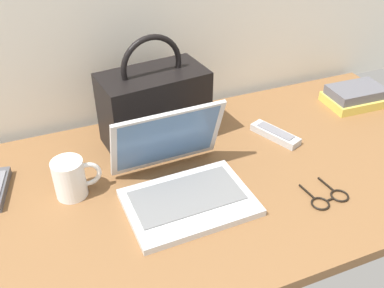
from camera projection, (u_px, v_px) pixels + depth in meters
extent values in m
cube|color=brown|center=(206.00, 181.00, 1.16)|extent=(1.60, 0.76, 0.03)
cube|color=silver|center=(189.00, 202.00, 1.06)|extent=(0.32, 0.23, 0.02)
cube|color=slate|center=(187.00, 195.00, 1.07)|extent=(0.27, 0.15, 0.00)
cube|color=silver|center=(167.00, 138.00, 1.11)|extent=(0.30, 0.08, 0.19)
cube|color=#4C72A5|center=(168.00, 139.00, 1.10)|extent=(0.27, 0.07, 0.17)
cylinder|color=white|center=(70.00, 179.00, 1.07)|extent=(0.08, 0.08, 0.10)
torus|color=white|center=(88.00, 174.00, 1.08)|extent=(0.07, 0.01, 0.07)
cube|color=#B7B7B7|center=(275.00, 134.00, 1.31)|extent=(0.10, 0.17, 0.02)
cube|color=slate|center=(276.00, 131.00, 1.30)|extent=(0.07, 0.12, 0.00)
torus|color=black|center=(320.00, 204.00, 1.06)|extent=(0.05, 0.05, 0.01)
torus|color=black|center=(340.00, 196.00, 1.09)|extent=(0.05, 0.05, 0.01)
cube|color=black|center=(330.00, 200.00, 1.08)|extent=(0.02, 0.01, 0.00)
cube|color=black|center=(307.00, 192.00, 1.10)|extent=(0.01, 0.06, 0.00)
cube|color=black|center=(326.00, 184.00, 1.13)|extent=(0.01, 0.06, 0.00)
cube|color=black|center=(154.00, 108.00, 1.24)|extent=(0.32, 0.19, 0.22)
torus|color=black|center=(152.00, 66.00, 1.17)|extent=(0.18, 0.04, 0.18)
cube|color=#D8BF4C|center=(354.00, 100.00, 1.48)|extent=(0.20, 0.14, 0.03)
cube|color=#595960|center=(356.00, 92.00, 1.46)|extent=(0.19, 0.12, 0.03)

